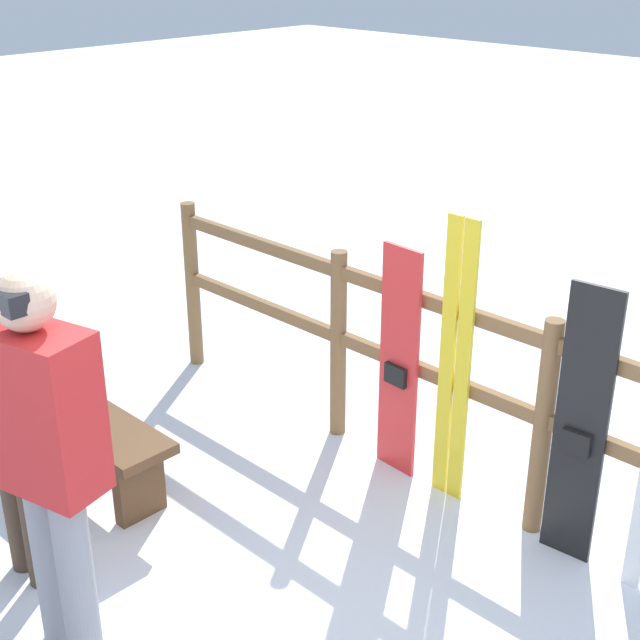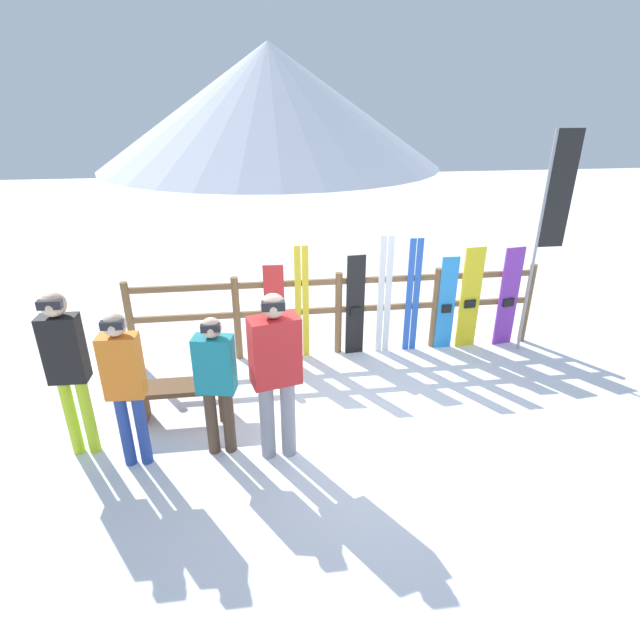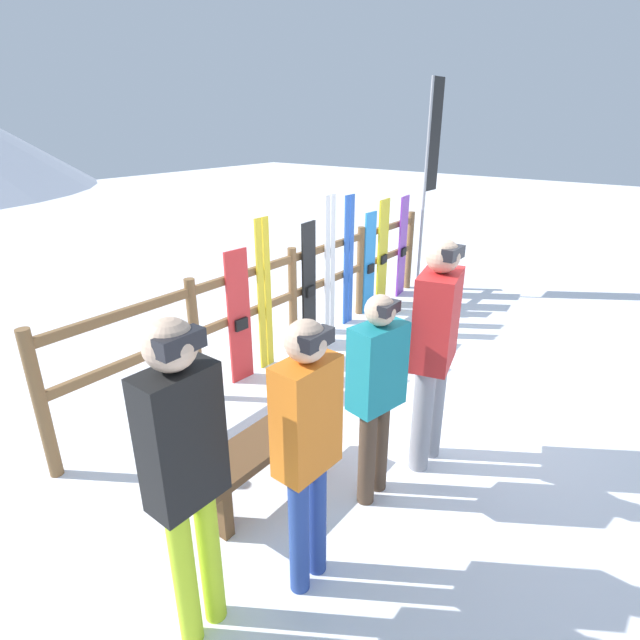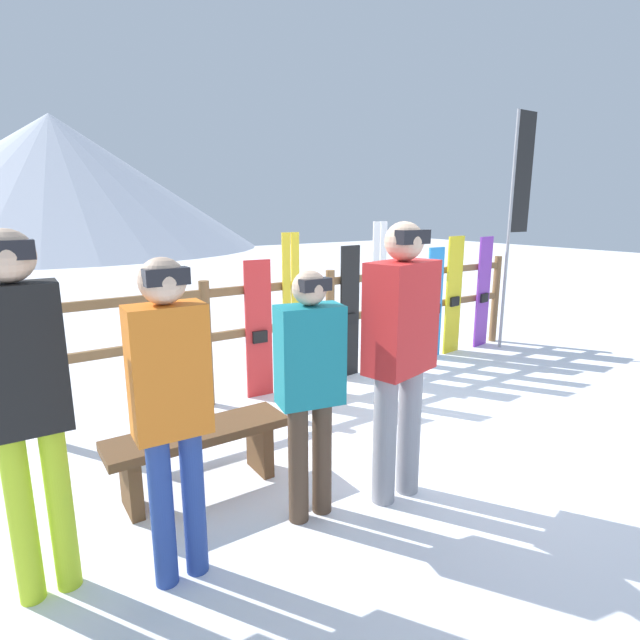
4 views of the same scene
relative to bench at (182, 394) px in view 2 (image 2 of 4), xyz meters
The scene contains 17 objects.
ground_plane 2.10m from the bench, ahead, with size 40.00×40.00×0.00m, color white.
mountain_backdrop 23.65m from the bench, 84.98° to the left, with size 18.00×18.00×6.00m.
fence 2.52m from the bench, 34.34° to the left, with size 5.85×0.10×1.23m.
bench is the anchor object (origin of this frame).
person_teal 1.00m from the bench, 54.83° to the right, with size 0.42×0.28×1.55m.
person_red 1.51m from the bench, 36.91° to the right, with size 0.52×0.37×1.81m.
person_orange 1.07m from the bench, 117.21° to the right, with size 0.37×0.22×1.68m.
person_black 1.32m from the bench, 153.49° to the right, with size 0.37×0.24×1.81m.
snowboard_red 1.80m from the bench, 49.62° to the left, with size 0.28×0.07×1.40m.
ski_pair_yellow 2.10m from the bench, 41.46° to the left, with size 0.20×0.02×1.65m.
snowboard_black_stripe 2.68m from the bench, 30.49° to the left, with size 0.27×0.07×1.49m.
ski_pair_white 3.07m from the bench, 26.51° to the left, with size 0.20×0.02×1.74m.
ski_pair_blue 3.44m from the bench, 23.38° to the left, with size 0.19×0.02×1.69m.
snowboard_blue 3.90m from the bench, 20.30° to the left, with size 0.25×0.06×1.41m.
snowboard_yellow 4.23m from the bench, 18.65° to the left, with size 0.32×0.08×1.54m.
snowboard_purple 4.79m from the bench, 16.37° to the left, with size 0.31×0.09×1.51m.
rental_flag 5.26m from the bench, 13.11° to the left, with size 0.40×0.04×3.10m.
Camera 2 is at (-1.12, -4.77, 3.46)m, focal length 28.00 mm.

